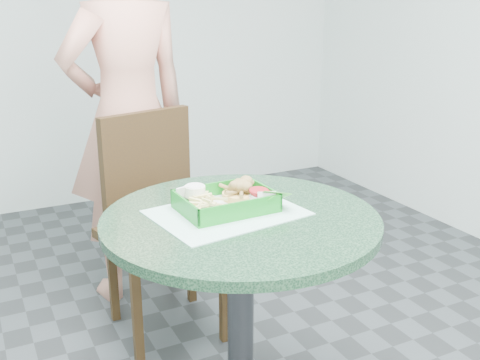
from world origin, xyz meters
name	(u,v)px	position (x,y,z in m)	size (l,w,h in m)	color
cafe_table	(241,274)	(0.00, 0.00, 0.58)	(0.82, 0.82, 0.75)	#36363A
dining_chair	(157,209)	(-0.01, 0.77, 0.53)	(0.43, 0.43, 0.93)	#4A2A18
diner_person	(127,90)	(-0.02, 1.11, 0.99)	(0.72, 0.47, 1.97)	tan
placemat	(227,219)	(-0.03, 0.03, 0.75)	(0.42, 0.32, 0.00)	#AADFD1
food_basket	(226,211)	(-0.02, 0.06, 0.77)	(0.27, 0.20, 0.06)	#0F7A1C
crab_sandwich	(242,195)	(0.05, 0.09, 0.80)	(0.12, 0.12, 0.07)	tan
fries_pile	(204,205)	(-0.08, 0.09, 0.79)	(0.10, 0.11, 0.04)	#DCCD7A
sauce_ramekin	(196,196)	(-0.09, 0.13, 0.80)	(0.06, 0.06, 0.04)	white
garnish_cup	(264,203)	(0.08, 0.01, 0.79)	(0.10, 0.10, 0.04)	silver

